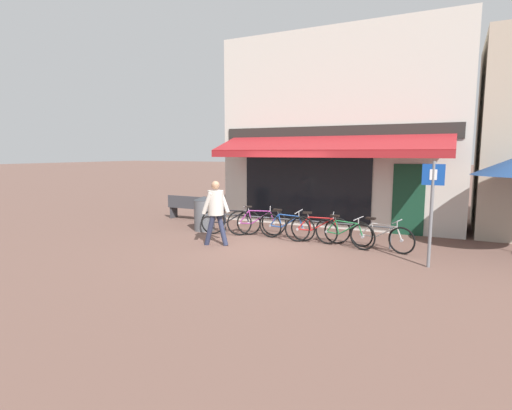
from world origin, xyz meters
TOP-DOWN VIEW (x-y plane):
  - ground_plane at (0.00, 0.00)m, footprint 160.00×160.00m
  - shop_front at (0.94, 4.33)m, footprint 7.84×4.49m
  - bike_rack_rail at (0.67, 0.79)m, footprint 4.96×0.04m
  - bicycle_black at (-1.44, 0.56)m, footprint 1.75×0.80m
  - bicycle_purple at (-0.69, 0.79)m, footprint 1.65×0.94m
  - bicycle_blue at (0.33, 0.62)m, footprint 1.73×0.52m
  - bicycle_red at (1.22, 0.63)m, footprint 1.74×0.58m
  - bicycle_green at (2.00, 0.44)m, footprint 1.69×0.64m
  - bicycle_silver at (2.91, 0.50)m, footprint 1.69×0.71m
  - pedestrian_adult at (-1.07, -0.84)m, footprint 0.64×0.60m
  - litter_bin at (-2.46, 0.70)m, footprint 0.65×0.65m
  - parking_sign at (4.08, -0.54)m, footprint 0.44×0.07m
  - park_bench at (-4.16, 2.17)m, footprint 1.61×0.47m

SIDE VIEW (x-z plane):
  - ground_plane at x=0.00m, z-range 0.00..0.00m
  - bicycle_silver at x=2.91m, z-range -0.05..0.78m
  - bicycle_green at x=2.00m, z-range -0.05..0.79m
  - bicycle_red at x=1.22m, z-range -0.04..0.80m
  - bicycle_blue at x=0.33m, z-range -0.05..0.82m
  - bicycle_black at x=-1.44m, z-range -0.05..0.83m
  - bicycle_purple at x=-0.69m, z-range -0.06..0.84m
  - park_bench at x=-4.16m, z-range 0.03..0.90m
  - bike_rack_rail at x=0.67m, z-range 0.21..0.78m
  - litter_bin at x=-2.46m, z-range 0.00..1.09m
  - pedestrian_adult at x=-1.07m, z-range 0.17..1.88m
  - parking_sign at x=4.08m, z-range 0.26..2.52m
  - shop_front at x=0.94m, z-range -0.01..6.29m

